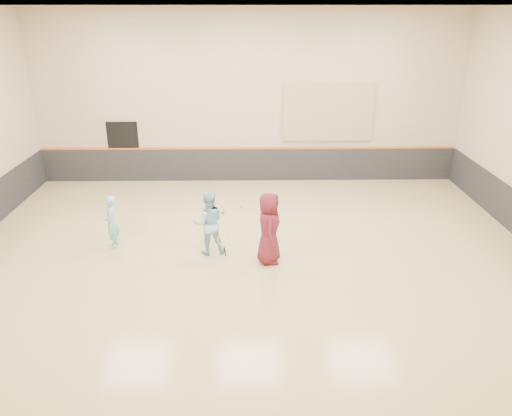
{
  "coord_description": "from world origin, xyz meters",
  "views": [
    {
      "loc": [
        -0.02,
        -11.52,
        6.0
      ],
      "look_at": [
        0.18,
        0.4,
        1.15
      ],
      "focal_mm": 35.0,
      "sensor_mm": 36.0,
      "label": 1
    }
  ],
  "objects_px": {
    "girl": "(111,222)",
    "young_man": "(269,228)",
    "instructor": "(209,223)",
    "spare_racket": "(221,210)"
  },
  "relations": [
    {
      "from": "young_man",
      "to": "spare_racket",
      "type": "xyz_separation_m",
      "value": [
        -1.36,
        3.3,
        -0.85
      ]
    },
    {
      "from": "girl",
      "to": "young_man",
      "type": "height_order",
      "value": "young_man"
    },
    {
      "from": "girl",
      "to": "instructor",
      "type": "relative_size",
      "value": 0.85
    },
    {
      "from": "young_man",
      "to": "spare_racket",
      "type": "distance_m",
      "value": 3.67
    },
    {
      "from": "spare_racket",
      "to": "young_man",
      "type": "bearing_deg",
      "value": -67.59
    },
    {
      "from": "spare_racket",
      "to": "instructor",
      "type": "bearing_deg",
      "value": -93.33
    },
    {
      "from": "girl",
      "to": "instructor",
      "type": "bearing_deg",
      "value": 74.67
    },
    {
      "from": "spare_racket",
      "to": "girl",
      "type": "bearing_deg",
      "value": -138.77
    },
    {
      "from": "instructor",
      "to": "young_man",
      "type": "height_order",
      "value": "young_man"
    },
    {
      "from": "instructor",
      "to": "girl",
      "type": "bearing_deg",
      "value": -17.3
    }
  ]
}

